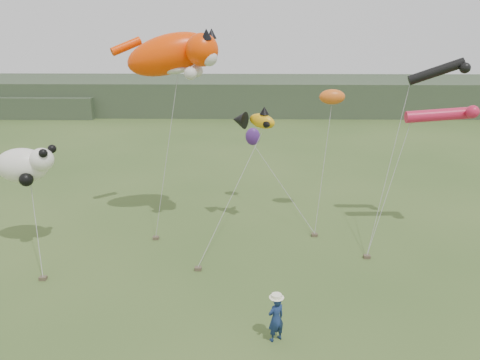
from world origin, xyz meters
TOP-DOWN VIEW (x-y plane):
  - ground at (0.00, 0.00)m, footprint 120.00×120.00m
  - headland at (-3.11, 44.69)m, footprint 90.00×13.00m
  - festival_attendant at (1.60, -1.21)m, footprint 0.77×0.70m
  - sandbag_anchors at (-0.76, 5.12)m, footprint 15.02×4.91m
  - cat_kite at (-3.03, 8.68)m, footprint 5.66×3.06m
  - fish_kite at (0.87, 8.71)m, footprint 2.52×1.64m
  - tube_kites at (10.22, 8.13)m, footprint 3.36×1.67m
  - panda_kite at (-10.04, 5.95)m, footprint 2.94×1.90m
  - misc_kites at (3.46, 10.80)m, footprint 5.33×3.00m

SIDE VIEW (x-z plane):
  - ground at x=0.00m, z-range 0.00..0.00m
  - sandbag_anchors at x=-0.76m, z-range 0.00..0.16m
  - festival_attendant at x=1.60m, z-range 0.00..1.77m
  - headland at x=-3.11m, z-range -0.08..3.92m
  - panda_kite at x=-10.04m, z-range 3.38..5.21m
  - misc_kites at x=3.46m, z-range 4.10..7.77m
  - fish_kite at x=0.87m, z-range 5.34..6.56m
  - tube_kites at x=10.22m, z-range 5.58..8.76m
  - cat_kite at x=-3.03m, z-range 7.78..10.73m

